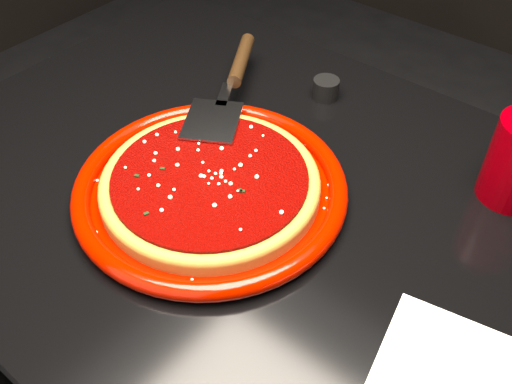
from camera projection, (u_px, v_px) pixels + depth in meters
table at (279, 345)px, 1.08m from camera, size 1.20×0.80×0.75m
plate at (211, 188)px, 0.82m from camera, size 0.45×0.45×0.03m
pizza_crust at (210, 185)px, 0.82m from camera, size 0.36×0.36×0.02m
pizza_crust_rim at (210, 181)px, 0.81m from camera, size 0.36×0.36×0.02m
pizza_sauce at (210, 178)px, 0.81m from camera, size 0.32×0.32×0.01m
parmesan_dusting at (210, 174)px, 0.80m from camera, size 0.27×0.27×0.01m
basil_flecks at (210, 175)px, 0.80m from camera, size 0.25×0.25×0.00m
pizza_server at (229, 85)px, 0.95m from camera, size 0.27×0.36×0.03m
napkin_a at (454, 380)px, 0.62m from camera, size 0.20×0.20×0.00m
ramekin at (326, 89)px, 1.00m from camera, size 0.05×0.05×0.04m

